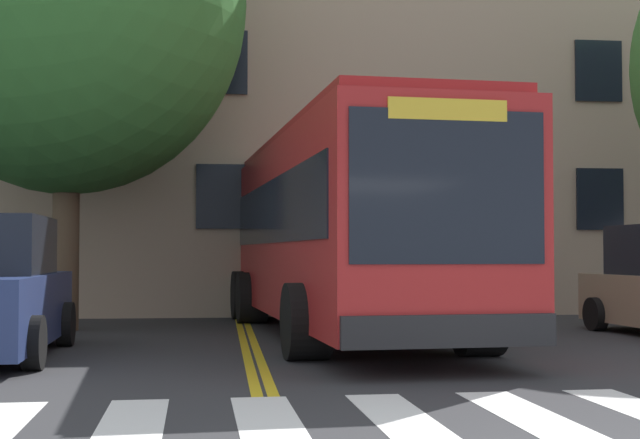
% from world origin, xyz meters
% --- Properties ---
extents(crosswalk, '(15.19, 3.29, 0.01)m').
position_xyz_m(crosswalk, '(0.08, 2.59, 0.00)').
color(crosswalk, white).
rests_on(crosswalk, ground).
extents(lane_line_yellow_inner, '(0.12, 36.00, 0.01)m').
position_xyz_m(lane_line_yellow_inner, '(-2.77, 16.59, 0.00)').
color(lane_line_yellow_inner, gold).
rests_on(lane_line_yellow_inner, ground).
extents(lane_line_yellow_outer, '(0.12, 36.00, 0.01)m').
position_xyz_m(lane_line_yellow_outer, '(-2.61, 16.59, 0.00)').
color(lane_line_yellow_outer, gold).
rests_on(lane_line_yellow_outer, ground).
extents(city_bus, '(3.61, 11.80, 3.37)m').
position_xyz_m(city_bus, '(-1.12, 10.57, 1.81)').
color(city_bus, '#B22323').
rests_on(city_bus, ground).
extents(building_facade, '(32.03, 8.69, 10.47)m').
position_xyz_m(building_facade, '(1.15, 18.86, 5.24)').
color(building_facade, tan).
rests_on(building_facade, ground).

